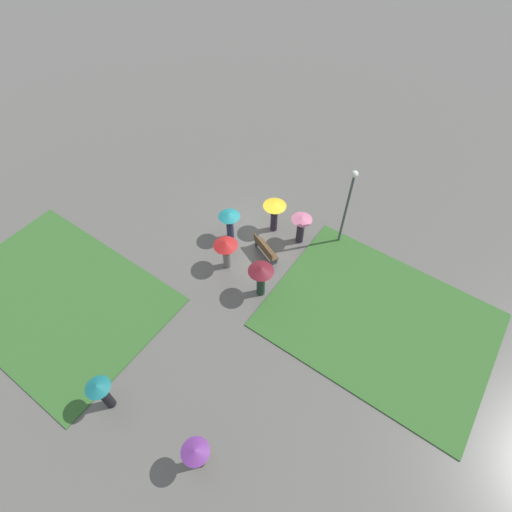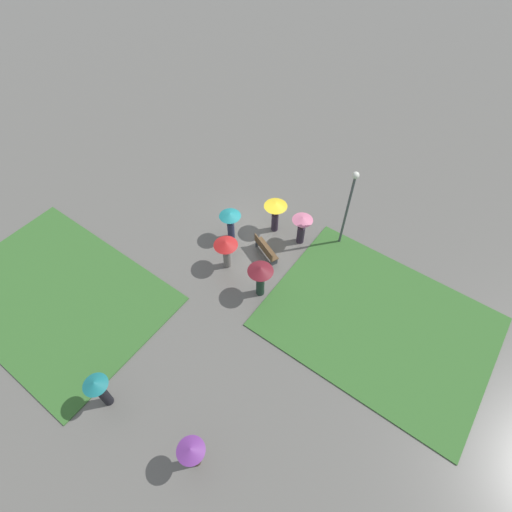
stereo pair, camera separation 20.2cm
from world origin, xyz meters
TOP-DOWN VIEW (x-y plane):
  - ground_plane at (0.00, 0.00)m, footprint 90.00×90.00m
  - lawn_patch_near at (-7.61, 0.88)m, footprint 9.50×7.29m
  - lawn_patch_far at (5.09, 8.40)m, footprint 10.16×6.97m
  - park_bench at (-1.34, 0.71)m, footprint 1.68×1.05m
  - lamp_post at (-3.93, -2.26)m, footprint 0.32×0.32m
  - crowd_person_red at (-0.21, 2.33)m, footprint 1.15×1.15m
  - crowd_person_maroon at (-2.46, 2.69)m, footprint 1.16×1.16m
  - crowd_person_pink at (-2.26, -1.10)m, footprint 1.03×1.03m
  - crowd_person_teal at (0.78, 0.76)m, footprint 1.09×1.09m
  - crowd_person_yellow at (-0.73, -1.01)m, footprint 1.18×1.18m
  - lone_walker_far_path at (-4.82, 9.86)m, footprint 0.97×0.97m
  - lone_walker_near_lawn at (-0.65, 10.25)m, footprint 0.92×0.92m

SIDE VIEW (x-z plane):
  - ground_plane at x=0.00m, z-range 0.00..0.00m
  - lawn_patch_near at x=-7.61m, z-range 0.00..0.06m
  - lawn_patch_far at x=5.09m, z-range 0.00..0.06m
  - park_bench at x=-1.34m, z-range 0.01..0.91m
  - crowd_person_pink at x=-2.26m, z-range 0.29..2.06m
  - crowd_person_teal at x=0.78m, z-range 0.35..2.10m
  - lone_walker_near_lawn at x=-0.65m, z-range 0.29..2.23m
  - lone_walker_far_path at x=-4.82m, z-range 0.37..2.21m
  - crowd_person_red at x=-0.21m, z-range 0.44..2.24m
  - crowd_person_maroon at x=-2.46m, z-range 0.44..2.40m
  - crowd_person_yellow at x=-0.73m, z-range 0.46..2.41m
  - lamp_post at x=-3.93m, z-range 0.64..5.20m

